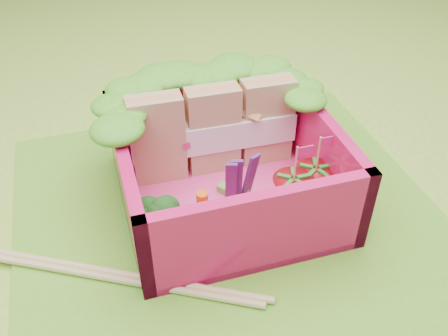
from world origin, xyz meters
TOP-DOWN VIEW (x-y plane):
  - ground at (0.00, 0.00)m, footprint 14.00×14.00m
  - placemat at (0.00, 0.00)m, footprint 2.60×2.60m
  - bento_floor at (0.03, 0.24)m, footprint 1.30×1.30m
  - bento_box at (0.03, 0.24)m, footprint 1.30×1.30m
  - lettuce_ruffle at (0.03, 0.71)m, footprint 1.43×0.77m
  - sandwich_stack at (0.03, 0.52)m, footprint 1.10×0.20m
  - broccoli at (-0.45, -0.04)m, footprint 0.32×0.32m
  - carrot_sticks at (-0.23, -0.06)m, footprint 0.14×0.16m
  - purple_wedges at (0.07, 0.11)m, footprint 0.20×0.07m
  - strawberry_left at (0.36, -0.05)m, footprint 0.25×0.25m
  - strawberry_right at (0.53, 0.01)m, footprint 0.25×0.25m
  - snap_peas at (0.33, 0.05)m, footprint 0.72×0.56m
  - chopsticks at (-0.98, -0.09)m, footprint 2.04×1.14m

SIDE VIEW (x-z plane):
  - ground at x=0.00m, z-range 0.00..0.00m
  - placemat at x=0.00m, z-range 0.00..0.03m
  - chopsticks at x=-0.98m, z-range 0.03..0.07m
  - bento_floor at x=0.03m, z-range 0.03..0.08m
  - snap_peas at x=0.33m, z-range 0.08..0.13m
  - carrot_sticks at x=-0.23m, z-range 0.07..0.33m
  - strawberry_right at x=0.53m, z-range -0.03..0.45m
  - strawberry_left at x=0.36m, z-range -0.03..0.46m
  - broccoli at x=-0.45m, z-range 0.13..0.37m
  - purple_wedges at x=0.07m, z-range 0.08..0.46m
  - bento_box at x=0.03m, z-range 0.03..0.58m
  - sandwich_stack at x=0.03m, z-range 0.07..0.68m
  - lettuce_ruffle at x=0.03m, z-range 0.58..0.69m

